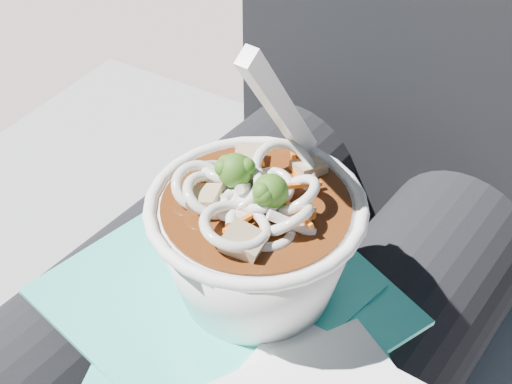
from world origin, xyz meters
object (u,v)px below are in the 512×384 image
Objects in this scene: plastic_bag at (232,311)px; udon_bowl at (256,235)px; person_body at (302,257)px; lap at (239,342)px.

udon_bowl reaches higher than plastic_bag.
person_body is at bearing 102.00° from udon_bowl.
udon_bowl reaches higher than lap.
person_body is (0.00, 0.09, 0.03)m from lap.
person_body is 0.15m from udon_bowl.
person_body is 5.07× the size of udon_bowl.
plastic_bag is 1.56× the size of udon_bowl.
person_body is 0.13m from plastic_bag.
udon_bowl is at bearing 82.33° from plastic_bag.
lap is 1.57× the size of plastic_bag.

